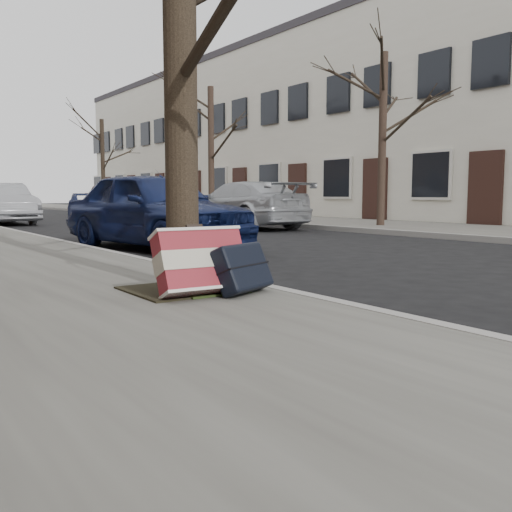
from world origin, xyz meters
TOP-DOWN VIEW (x-y plane):
  - ground at (0.00, 0.00)m, footprint 120.00×120.00m
  - far_sidewalk at (7.80, 15.00)m, footprint 4.00×70.00m
  - house_far at (13.15, 16.00)m, footprint 6.70×40.00m
  - dirt_patch at (-2.00, 1.20)m, footprint 0.85×0.85m
  - suitcase_red at (-1.99, 0.86)m, footprint 0.73×0.43m
  - suitcase_navy at (-1.66, 0.76)m, footprint 0.63×0.50m
  - car_near_front at (0.00, 5.95)m, footprint 2.21×4.18m
  - car_near_mid at (-0.38, 16.31)m, footprint 1.52×3.99m
  - car_far_front at (4.58, 10.06)m, footprint 1.97×4.47m
  - car_far_back at (4.75, 20.92)m, footprint 2.80×4.58m
  - tree_far_a at (7.20, 7.39)m, footprint 0.21×0.21m
  - tree_far_b at (7.20, 16.14)m, footprint 0.23×0.23m
  - tree_far_c at (7.20, 27.84)m, footprint 0.23×0.23m

SIDE VIEW (x-z plane):
  - ground at x=0.00m, z-range 0.00..0.00m
  - far_sidewalk at x=7.80m, z-range 0.00..0.12m
  - dirt_patch at x=-2.00m, z-range 0.12..0.14m
  - suitcase_navy at x=-1.66m, z-range 0.12..0.55m
  - suitcase_red at x=-1.99m, z-range 0.12..0.67m
  - car_far_front at x=4.58m, z-range 0.00..1.28m
  - car_near_mid at x=-0.38m, z-range 0.00..1.30m
  - car_near_front at x=0.00m, z-range 0.00..1.35m
  - car_far_back at x=4.75m, z-range 0.00..1.46m
  - tree_far_a at x=7.20m, z-range 0.12..4.58m
  - tree_far_b at x=7.20m, z-range 0.12..5.03m
  - tree_far_c at x=7.20m, z-range 0.12..5.04m
  - house_far at x=13.15m, z-range 0.00..7.20m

